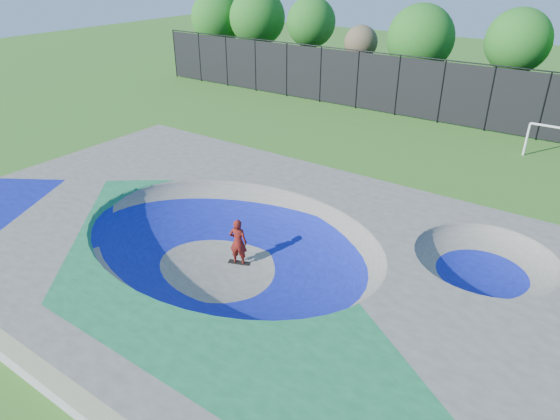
# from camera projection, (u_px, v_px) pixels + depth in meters

# --- Properties ---
(ground) EXTENTS (120.00, 120.00, 0.00)m
(ground) POSITION_uv_depth(u_px,v_px,m) (231.00, 270.00, 17.48)
(ground) COLOR #2D621B
(ground) RESTS_ON ground
(skate_deck) EXTENTS (22.00, 14.00, 1.50)m
(skate_deck) POSITION_uv_depth(u_px,v_px,m) (230.00, 252.00, 17.14)
(skate_deck) COLOR gray
(skate_deck) RESTS_ON ground
(skater) EXTENTS (0.75, 0.61, 1.76)m
(skater) POSITION_uv_depth(u_px,v_px,m) (238.00, 242.00, 17.46)
(skater) COLOR red
(skater) RESTS_ON ground
(skateboard) EXTENTS (0.81, 0.47, 0.05)m
(skateboard) POSITION_uv_depth(u_px,v_px,m) (239.00, 263.00, 17.85)
(skateboard) COLOR black
(skateboard) RESTS_ON ground
(soccer_goal) EXTENTS (2.84, 0.12, 1.87)m
(soccer_goal) POSITION_uv_depth(u_px,v_px,m) (556.00, 137.00, 26.20)
(soccer_goal) COLOR white
(soccer_goal) RESTS_ON ground
(fence) EXTENTS (48.09, 0.09, 4.04)m
(fence) POSITION_uv_depth(u_px,v_px,m) (442.00, 91.00, 31.82)
(fence) COLOR black
(fence) RESTS_ON ground
(treeline) EXTENTS (51.88, 6.40, 7.68)m
(treeline) POSITION_uv_depth(u_px,v_px,m) (464.00, 38.00, 34.56)
(treeline) COLOR #402B20
(treeline) RESTS_ON ground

